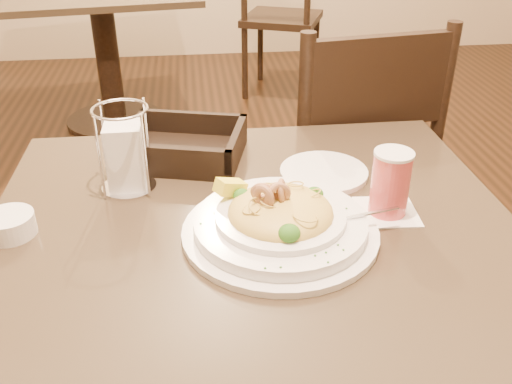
{
  "coord_description": "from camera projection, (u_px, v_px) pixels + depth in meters",
  "views": [
    {
      "loc": [
        -0.09,
        -0.75,
        1.25
      ],
      "look_at": [
        0.0,
        0.02,
        0.8
      ],
      "focal_mm": 40.0,
      "sensor_mm": 36.0,
      "label": 1
    }
  ],
  "objects": [
    {
      "name": "main_table",
      "position": [
        257.0,
        343.0,
        1.03
      ],
      "size": [
        0.9,
        0.9,
        0.72
      ],
      "color": "black",
      "rests_on": "ground"
    },
    {
      "name": "background_table",
      "position": [
        104.0,
        34.0,
        2.91
      ],
      "size": [
        1.02,
        1.02,
        0.72
      ],
      "rotation": [
        0.0,
        0.0,
        0.15
      ],
      "color": "black",
      "rests_on": "ground"
    },
    {
      "name": "dining_chair_near",
      "position": [
        346.0,
        171.0,
        1.6
      ],
      "size": [
        0.48,
        0.48,
        0.93
      ],
      "rotation": [
        0.0,
        0.0,
        3.29
      ],
      "color": "black",
      "rests_on": "ground"
    },
    {
      "name": "dining_chair_far",
      "position": [
        280.0,
        12.0,
        3.3
      ],
      "size": [
        0.55,
        0.55,
        0.93
      ],
      "rotation": [
        0.0,
        0.0,
        2.76
      ],
      "color": "black",
      "rests_on": "ground"
    },
    {
      "name": "pasta_bowl",
      "position": [
        280.0,
        220.0,
        0.92
      ],
      "size": [
        0.36,
        0.32,
        0.1
      ],
      "rotation": [
        0.0,
        0.0,
        -0.01
      ],
      "color": "white",
      "rests_on": "main_table"
    },
    {
      "name": "drink_glass",
      "position": [
        390.0,
        183.0,
        0.97
      ],
      "size": [
        0.11,
        0.11,
        0.12
      ],
      "rotation": [
        0.0,
        0.0,
        -0.07
      ],
      "color": "white",
      "rests_on": "main_table"
    },
    {
      "name": "bread_basket",
      "position": [
        184.0,
        148.0,
        1.17
      ],
      "size": [
        0.27,
        0.24,
        0.06
      ],
      "rotation": [
        0.0,
        0.0,
        -0.26
      ],
      "color": "black",
      "rests_on": "main_table"
    },
    {
      "name": "napkin_caddy",
      "position": [
        125.0,
        155.0,
        1.04
      ],
      "size": [
        0.1,
        0.1,
        0.16
      ],
      "rotation": [
        0.0,
        0.0,
        -0.38
      ],
      "color": "silver",
      "rests_on": "main_table"
    },
    {
      "name": "side_plate",
      "position": [
        324.0,
        172.0,
        1.11
      ],
      "size": [
        0.22,
        0.22,
        0.01
      ],
      "primitive_type": "cylinder",
      "rotation": [
        0.0,
        0.0,
        0.38
      ],
      "color": "white",
      "rests_on": "main_table"
    },
    {
      "name": "butter_ramekin",
      "position": [
        9.0,
        225.0,
        0.93
      ],
      "size": [
        0.11,
        0.11,
        0.04
      ],
      "primitive_type": "cylinder",
      "rotation": [
        0.0,
        0.0,
        0.38
      ],
      "color": "white",
      "rests_on": "main_table"
    }
  ]
}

